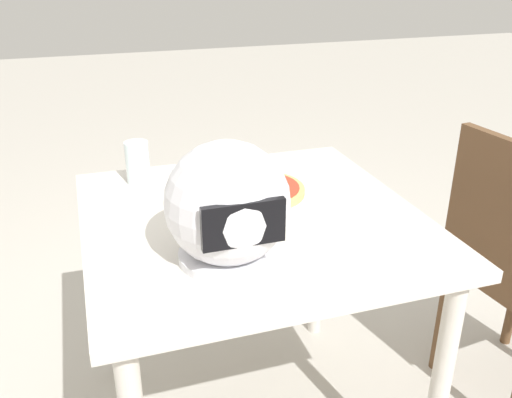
{
  "coord_description": "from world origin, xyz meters",
  "views": [
    {
      "loc": [
        0.39,
        1.24,
        1.37
      ],
      "look_at": [
        -0.03,
        -0.05,
        0.75
      ],
      "focal_mm": 38.87,
      "sensor_mm": 36.0,
      "label": 1
    }
  ],
  "objects_px": {
    "motorcycle_helmet": "(228,206)",
    "drinking_glass": "(138,162)",
    "dining_table": "(252,249)",
    "pizza": "(260,189)"
  },
  "relations": [
    {
      "from": "motorcycle_helmet",
      "to": "drinking_glass",
      "type": "relative_size",
      "value": 2.19
    },
    {
      "from": "motorcycle_helmet",
      "to": "drinking_glass",
      "type": "xyz_separation_m",
      "value": [
        0.14,
        -0.51,
        -0.07
      ]
    },
    {
      "from": "pizza",
      "to": "drinking_glass",
      "type": "distance_m",
      "value": 0.38
    },
    {
      "from": "dining_table",
      "to": "pizza",
      "type": "height_order",
      "value": "pizza"
    },
    {
      "from": "motorcycle_helmet",
      "to": "drinking_glass",
      "type": "bearing_deg",
      "value": -75.23
    },
    {
      "from": "dining_table",
      "to": "drinking_glass",
      "type": "distance_m",
      "value": 0.44
    },
    {
      "from": "dining_table",
      "to": "motorcycle_helmet",
      "type": "relative_size",
      "value": 3.15
    },
    {
      "from": "dining_table",
      "to": "motorcycle_helmet",
      "type": "height_order",
      "value": "motorcycle_helmet"
    },
    {
      "from": "motorcycle_helmet",
      "to": "drinking_glass",
      "type": "height_order",
      "value": "motorcycle_helmet"
    },
    {
      "from": "dining_table",
      "to": "motorcycle_helmet",
      "type": "distance_m",
      "value": 0.33
    }
  ]
}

